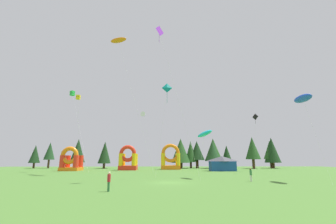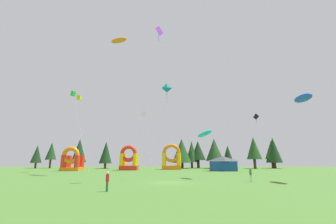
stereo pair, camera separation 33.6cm
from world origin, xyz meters
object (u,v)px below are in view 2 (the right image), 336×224
Objects in this scene: kite_yellow_box at (79,98)px; person_near_camera at (107,180)px; kite_green_box at (73,94)px; inflatable_orange_dome at (72,162)px; kite_purple_diamond at (159,33)px; person_left_edge at (251,174)px; inflatable_blue_arch at (129,161)px; kite_blue_parafoil at (303,98)px; kite_black_diamond at (256,117)px; kite_white_delta at (145,115)px; kite_teal_diamond at (167,88)px; inflatable_yellow_castle at (171,160)px; kite_orange_parafoil at (119,41)px; festival_tent at (223,164)px; kite_cyan_parafoil at (205,134)px.

kite_yellow_box is 30.83m from person_near_camera.
kite_green_box reaches higher than inflatable_orange_dome.
kite_purple_diamond is 23.40m from person_left_edge.
inflatable_blue_arch is 13.98m from inflatable_orange_dome.
inflatable_blue_arch is at bearing 132.39° from kite_blue_parafoil.
inflatable_orange_dome is at bearing 129.11° from kite_purple_diamond.
kite_black_diamond is 2.04× the size of inflatable_orange_dome.
person_near_camera is (12.80, -24.13, -14.28)m from kite_yellow_box.
kite_white_delta is at bearing 44.76° from kite_yellow_box.
kite_teal_diamond reaches higher than inflatable_yellow_castle.
kite_orange_parafoil is at bearing 153.95° from kite_blue_parafoil.
kite_cyan_parafoil is at bearing -110.73° from festival_tent.
inflatable_yellow_castle is (19.66, 18.57, -12.76)m from kite_yellow_box.
kite_cyan_parafoil is (5.93, 1.20, -7.00)m from kite_teal_diamond.
inflatable_blue_arch is (-20.56, 30.72, 1.34)m from person_left_edge.
kite_white_delta is at bearing 98.98° from kite_purple_diamond.
kite_purple_diamond is (-1.25, -3.80, 7.37)m from kite_teal_diamond.
kite_white_delta reaches higher than inflatable_yellow_castle.
festival_tent is (15.03, 25.73, -19.34)m from kite_purple_diamond.
kite_yellow_box is 27.57m from kite_cyan_parafoil.
kite_yellow_box is 1.32× the size of kite_black_diamond.
kite_white_delta is at bearing 130.49° from kite_blue_parafoil.
person_left_edge is (16.17, 8.66, -0.02)m from person_near_camera.
person_near_camera is (-5.41, -12.77, -12.69)m from kite_teal_diamond.
kite_purple_diamond is 2.91× the size of kite_cyan_parafoil.
kite_yellow_box is (-18.22, 11.37, 1.59)m from kite_teal_diamond.
kite_teal_diamond is 0.51× the size of kite_orange_parafoil.
kite_teal_diamond is at bearing 166.50° from kite_blue_parafoil.
inflatable_blue_arch is at bearing 153.26° from kite_black_diamond.
inflatable_yellow_castle reaches higher than inflatable_orange_dome.
kite_green_box reaches higher than inflatable_yellow_castle.
kite_purple_diamond is 16.82m from kite_cyan_parafoil.
kite_teal_diamond is 19.28m from kite_blue_parafoil.
kite_yellow_box is 0.56× the size of kite_orange_parafoil.
kite_orange_parafoil is 31.67m from inflatable_orange_dome.
kite_green_box is (-4.14, 6.85, 2.85)m from kite_yellow_box.
inflatable_yellow_castle reaches higher than person_near_camera.
kite_black_diamond is at bearing -63.12° from festival_tent.
kite_blue_parafoil is at bearing -1.91° from kite_purple_diamond.
festival_tent is at bearing -74.16° from person_near_camera.
person_near_camera is 1.02× the size of person_left_edge.
kite_blue_parafoil is 1.67× the size of inflatable_yellow_castle.
kite_black_diamond reaches higher than person_left_edge.
kite_black_diamond is (19.93, 16.06, -9.68)m from kite_purple_diamond.
inflatable_blue_arch is (-4.18, 2.76, -11.85)m from kite_white_delta.
inflatable_orange_dome is at bearing -167.07° from inflatable_blue_arch.
kite_teal_diamond is 29.18m from kite_green_box.
festival_tent is (-4.78, 26.39, -9.21)m from kite_blue_parafoil.
person_left_edge is 0.24× the size of inflatable_yellow_castle.
kite_purple_diamond is 0.78× the size of kite_orange_parafoil.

